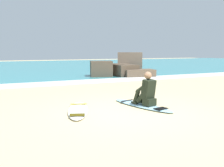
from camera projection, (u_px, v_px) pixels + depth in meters
ground_plane at (129, 113)px, 6.64m from camera, size 80.00×80.00×0.00m
sea at (22, 67)px, 24.50m from camera, size 80.00×28.00×0.10m
breaking_foam at (61, 83)px, 12.35m from camera, size 80.00×0.90×0.11m
surfboard_main at (142, 105)px, 7.41m from camera, size 0.94×2.35×0.08m
surfer_seated at (146, 92)px, 7.22m from camera, size 0.47×0.75×0.95m
surfboard_spare_near at (78, 110)px, 6.81m from camera, size 1.24×2.16×0.08m
rock_outcrop_distant at (122, 69)px, 15.73m from camera, size 3.91×3.06×1.50m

